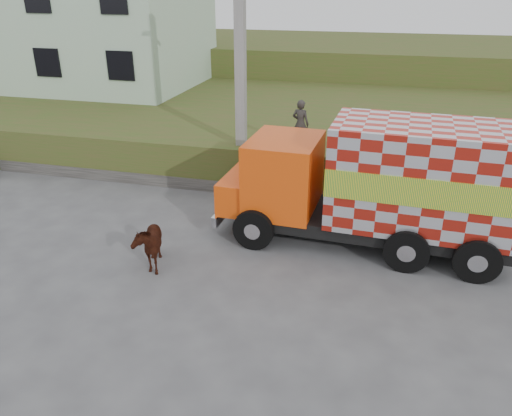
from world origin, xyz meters
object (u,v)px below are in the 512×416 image
(cow, at_px, (148,243))
(pedestrian, at_px, (300,124))
(cargo_truck, at_px, (381,184))
(utility_pole, at_px, (240,63))

(cow, bearing_deg, pedestrian, 41.42)
(cow, distance_m, pedestrian, 6.40)
(cargo_truck, height_order, pedestrian, cargo_truck)
(utility_pole, relative_size, cargo_truck, 1.07)
(utility_pole, bearing_deg, pedestrian, 6.11)
(utility_pole, height_order, cow, utility_pole)
(cargo_truck, bearing_deg, pedestrian, 132.48)
(utility_pole, relative_size, cow, 5.55)
(utility_pole, distance_m, pedestrian, 2.62)
(cow, xyz_separation_m, pedestrian, (2.66, 5.59, 1.65))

